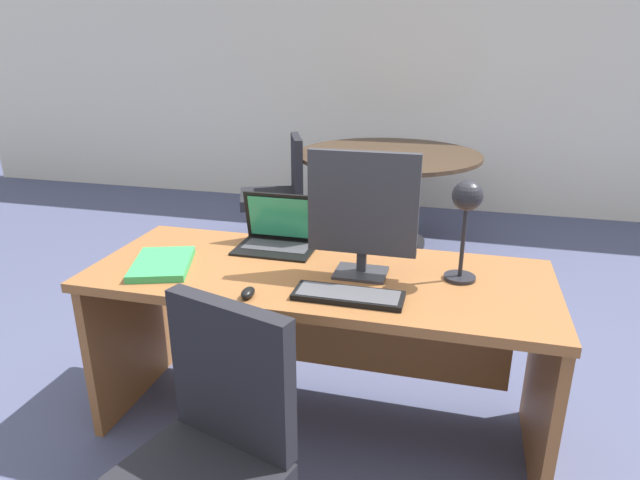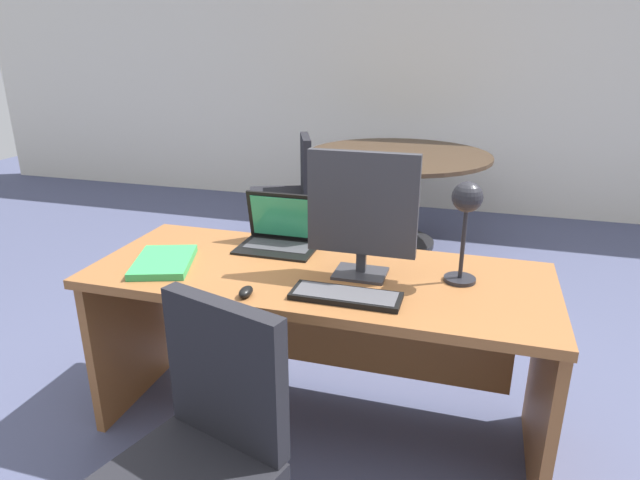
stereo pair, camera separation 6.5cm
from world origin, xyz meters
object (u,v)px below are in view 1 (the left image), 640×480
object	(u,v)px
desk	(321,312)
laptop	(279,230)
desk_lamp	(466,209)
monitor	(363,208)
book	(162,264)
keyboard	(348,295)
meeting_chair_near	(278,204)
meeting_table	(388,175)
mouse	(248,293)

from	to	relation	value
desk	laptop	size ratio (longest dim) A/B	5.34
laptop	desk_lamp	distance (m)	0.84
monitor	book	xyz separation A→B (m)	(-0.79, -0.13, -0.26)
keyboard	desk_lamp	xyz separation A→B (m)	(0.38, 0.24, 0.28)
laptop	keyboard	xyz separation A→B (m)	(0.41, -0.45, -0.06)
monitor	keyboard	world-z (taller)	monitor
desk	meeting_chair_near	size ratio (longest dim) A/B	1.99
laptop	desk_lamp	size ratio (longest dim) A/B	0.86
book	meeting_table	world-z (taller)	same
mouse	meeting_chair_near	world-z (taller)	meeting_chair_near
laptop	book	bearing A→B (deg)	-136.39
keyboard	meeting_chair_near	xyz separation A→B (m)	(-1.04, 2.24, -0.37)
desk_lamp	keyboard	bearing A→B (deg)	-147.17
monitor	meeting_table	bearing A→B (deg)	95.24
desk	book	world-z (taller)	book
keyboard	meeting_chair_near	world-z (taller)	meeting_chair_near
book	meeting_chair_near	bearing A→B (deg)	96.78
desk_lamp	book	xyz separation A→B (m)	(-1.16, -0.16, -0.27)
meeting_chair_near	monitor	bearing A→B (deg)	-62.76
desk	keyboard	distance (m)	0.37
keyboard	meeting_table	xyz separation A→B (m)	(-0.21, 2.57, -0.16)
desk	mouse	size ratio (longest dim) A/B	23.00
desk	meeting_table	bearing A→B (deg)	91.13
laptop	book	size ratio (longest dim) A/B	0.91
desk_lamp	book	bearing A→B (deg)	-172.32
monitor	desk_lamp	xyz separation A→B (m)	(0.37, 0.03, 0.02)
laptop	meeting_table	world-z (taller)	laptop
laptop	book	xyz separation A→B (m)	(-0.38, -0.36, -0.06)
desk_lamp	meeting_chair_near	distance (m)	2.54
laptop	desk_lamp	world-z (taller)	desk_lamp
desk_lamp	meeting_table	world-z (taller)	desk_lamp
mouse	meeting_table	world-z (taller)	mouse
mouse	desk_lamp	world-z (taller)	desk_lamp
keyboard	mouse	bearing A→B (deg)	-166.59
monitor	keyboard	xyz separation A→B (m)	(-0.00, -0.22, -0.26)
desk_lamp	meeting_chair_near	size ratio (longest dim) A/B	0.43
book	meeting_chair_near	world-z (taller)	meeting_chair_near
book	mouse	bearing A→B (deg)	-21.28
monitor	desk_lamp	size ratio (longest dim) A/B	1.23
monitor	laptop	distance (m)	0.51
desk	laptop	world-z (taller)	laptop
mouse	meeting_chair_near	distance (m)	2.46
desk	book	bearing A→B (deg)	-165.00
desk_lamp	laptop	bearing A→B (deg)	165.62
desk_lamp	desk	bearing A→B (deg)	179.08
meeting_table	meeting_chair_near	size ratio (longest dim) A/B	1.60
keyboard	meeting_table	world-z (taller)	meeting_table
book	meeting_table	distance (m)	2.55
desk_lamp	meeting_chair_near	bearing A→B (deg)	125.31
meeting_chair_near	laptop	bearing A→B (deg)	-70.64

